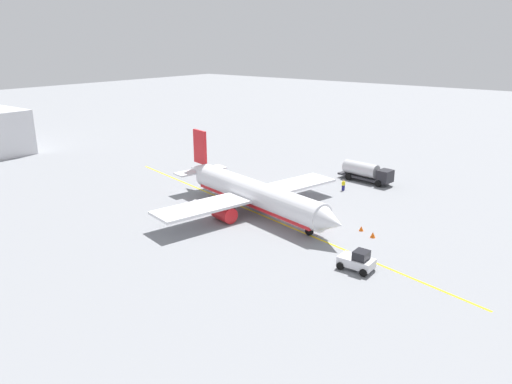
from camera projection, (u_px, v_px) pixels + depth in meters
ground_plane at (256, 213)px, 67.06m from camera, size 400.00×400.00×0.00m
airplane at (254, 194)px, 66.66m from camera, size 32.15×29.24×9.53m
fuel_tanker at (366, 172)px, 81.25m from camera, size 9.67×3.69×3.15m
pushback_tug at (357, 261)px, 50.24m from camera, size 3.64×2.37×2.20m
refueling_worker at (343, 185)px, 76.79m from camera, size 0.39×0.54×1.71m
safety_cone_nose at (361, 228)px, 60.66m from camera, size 0.58×0.58×0.64m
safety_cone_wingtip at (373, 235)px, 58.61m from camera, size 0.64×0.64×0.71m
taxi_line_marking at (256, 213)px, 67.06m from camera, size 64.24×14.61×0.01m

